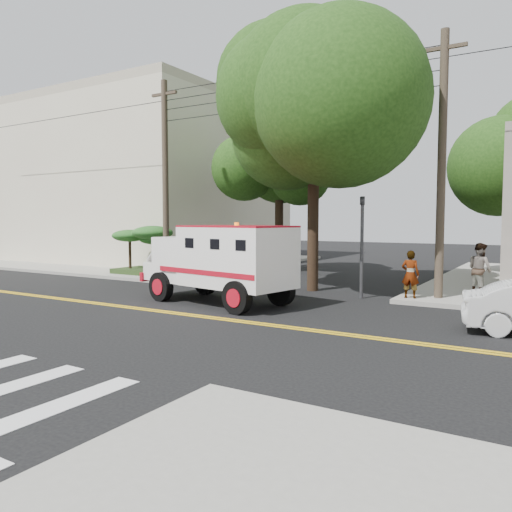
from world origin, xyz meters
The scene contains 13 objects.
ground centered at (0.00, 0.00, 0.00)m, with size 100.00×100.00×0.00m, color black.
sidewalk_nw centered at (-13.50, 13.50, 0.07)m, with size 17.00×17.00×0.15m, color gray.
building_left centered at (-15.50, 15.00, 5.15)m, with size 16.00×14.00×10.00m, color beige.
utility_pole_left centered at (-5.60, 6.00, 4.50)m, with size 0.28×0.28×9.00m, color #382D23.
utility_pole_right centered at (6.30, 6.20, 4.50)m, with size 0.28×0.28×9.00m, color #382D23.
tree_main centered at (1.94, 6.21, 7.20)m, with size 6.08×5.70×9.85m.
tree_left centered at (-2.68, 11.79, 5.73)m, with size 4.48×4.20×7.70m.
traffic_signal centered at (3.80, 5.60, 2.23)m, with size 0.15×0.18×3.60m.
accessibility_sign centered at (-6.20, 6.17, 1.37)m, with size 0.45×0.10×2.02m.
palm_planter centered at (-7.44, 6.62, 1.65)m, with size 3.52×2.63×2.36m.
armored_truck centered at (0.17, 2.14, 1.48)m, with size 6.00×3.16×2.60m.
pedestrian_a centered at (5.50, 5.61, 0.96)m, with size 0.59×0.39×1.61m, color gray.
pedestrian_b centered at (7.41, 7.55, 1.07)m, with size 0.89×0.69×1.83m, color gray.
Camera 1 is at (9.68, -11.32, 2.77)m, focal length 35.00 mm.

